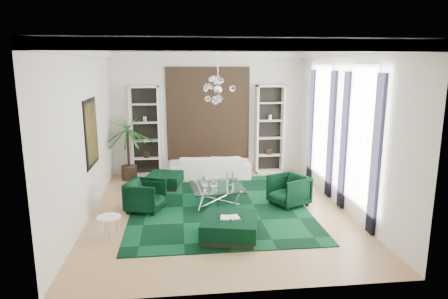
{
  "coord_description": "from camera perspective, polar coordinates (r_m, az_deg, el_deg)",
  "views": [
    {
      "loc": [
        -0.91,
        -8.98,
        3.44
      ],
      "look_at": [
        0.17,
        0.5,
        1.39
      ],
      "focal_mm": 32.0,
      "sensor_mm": 36.0,
      "label": 1
    }
  ],
  "objects": [
    {
      "name": "curtain_far_a",
      "position": [
        10.6,
        15.03,
        2.0
      ],
      "size": [
        0.07,
        0.3,
        3.25
      ],
      "primitive_type": "cube",
      "color": "black",
      "rests_on": "floor"
    },
    {
      "name": "wall_back",
      "position": [
        12.62,
        -2.3,
        5.13
      ],
      "size": [
        6.0,
        0.02,
        3.8
      ],
      "primitive_type": "cube",
      "color": "silver",
      "rests_on": "ground"
    },
    {
      "name": "shelving_left",
      "position": [
        12.51,
        -11.17,
        2.53
      ],
      "size": [
        0.9,
        0.38,
        2.8
      ],
      "primitive_type": null,
      "color": "white",
      "rests_on": "floor"
    },
    {
      "name": "armchair_left",
      "position": [
        9.72,
        -11.17,
        -6.49
      ],
      "size": [
        1.03,
        1.01,
        0.75
      ],
      "primitive_type": "imported",
      "rotation": [
        0.0,
        0.0,
        1.25
      ],
      "color": "black",
      "rests_on": "floor"
    },
    {
      "name": "curtain_near_b",
      "position": [
        9.83,
        16.79,
        1.13
      ],
      "size": [
        0.07,
        0.3,
        3.25
      ],
      "primitive_type": "cube",
      "color": "black",
      "rests_on": "floor"
    },
    {
      "name": "book",
      "position": [
        8.07,
        0.83,
        -9.63
      ],
      "size": [
        0.38,
        0.26,
        0.03
      ],
      "primitive_type": "cube",
      "color": "white",
      "rests_on": "ottoman_front"
    },
    {
      "name": "sofa",
      "position": [
        12.26,
        -2.01,
        -2.43
      ],
      "size": [
        2.44,
        0.98,
        0.71
      ],
      "primitive_type": "imported",
      "rotation": [
        0.0,
        0.0,
        3.13
      ],
      "color": "white",
      "rests_on": "floor"
    },
    {
      "name": "ottoman_side",
      "position": [
        11.46,
        -8.43,
        -4.41
      ],
      "size": [
        1.08,
        1.08,
        0.4
      ],
      "primitive_type": "cube",
      "rotation": [
        0.0,
        0.0,
        -0.22
      ],
      "color": "black",
      "rests_on": "floor"
    },
    {
      "name": "wall_front",
      "position": [
        5.76,
        2.87,
        -3.4
      ],
      "size": [
        6.0,
        0.02,
        3.8
      ],
      "primitive_type": "cube",
      "color": "silver",
      "rests_on": "ground"
    },
    {
      "name": "palm",
      "position": [
        12.23,
        -13.61,
        1.56
      ],
      "size": [
        2.0,
        2.0,
        2.53
      ],
      "primitive_type": null,
      "rotation": [
        0.0,
        0.0,
        0.32
      ],
      "color": "#19591E",
      "rests_on": "floor"
    },
    {
      "name": "chandelier",
      "position": [
        9.35,
        -0.88,
        8.52
      ],
      "size": [
        0.96,
        0.96,
        0.7
      ],
      "primitive_type": null,
      "rotation": [
        0.0,
        0.0,
        -0.28
      ],
      "color": "white",
      "rests_on": "ceiling"
    },
    {
      "name": "floor",
      "position": [
        9.67,
        -0.65,
        -8.77
      ],
      "size": [
        6.0,
        7.0,
        0.02
      ],
      "primitive_type": "cube",
      "color": "tan",
      "rests_on": "ground"
    },
    {
      "name": "tapestry",
      "position": [
        12.57,
        -2.29,
        5.1
      ],
      "size": [
        2.5,
        0.06,
        2.8
      ],
      "primitive_type": "cube",
      "color": "black",
      "rests_on": "wall_back"
    },
    {
      "name": "rug",
      "position": [
        9.94,
        -0.83,
        -8.05
      ],
      "size": [
        4.2,
        5.0,
        0.02
      ],
      "primitive_type": "cube",
      "color": "black",
      "rests_on": "floor"
    },
    {
      "name": "coffee_table",
      "position": [
        10.11,
        -0.98,
        -6.45
      ],
      "size": [
        1.38,
        1.38,
        0.44
      ],
      "primitive_type": null,
      "rotation": [
        0.0,
        0.0,
        0.09
      ],
      "color": "white",
      "rests_on": "floor"
    },
    {
      "name": "side_table",
      "position": [
        8.45,
        -16.05,
        -10.71
      ],
      "size": [
        0.62,
        0.62,
        0.45
      ],
      "primitive_type": "cylinder",
      "rotation": [
        0.0,
        0.0,
        0.43
      ],
      "color": "white",
      "rests_on": "floor"
    },
    {
      "name": "window_far",
      "position": [
        11.29,
        13.83,
        3.95
      ],
      "size": [
        0.03,
        1.1,
        2.9
      ],
      "primitive_type": "cube",
      "color": "white",
      "rests_on": "wall_right"
    },
    {
      "name": "shelving_right",
      "position": [
        12.79,
        6.54,
        2.89
      ],
      "size": [
        0.9,
        0.38,
        2.8
      ],
      "primitive_type": null,
      "color": "white",
      "rests_on": "floor"
    },
    {
      "name": "curtain_near_a",
      "position": [
        8.46,
        20.91,
        -0.9
      ],
      "size": [
        0.07,
        0.3,
        3.25
      ],
      "primitive_type": "cube",
      "color": "black",
      "rests_on": "floor"
    },
    {
      "name": "painting",
      "position": [
        9.93,
        -18.37,
        2.31
      ],
      "size": [
        0.04,
        1.3,
        1.6
      ],
      "primitive_type": "cube",
      "color": "black",
      "rests_on": "wall_left"
    },
    {
      "name": "ceiling",
      "position": [
        9.04,
        -0.71,
        14.49
      ],
      "size": [
        6.0,
        7.0,
        0.02
      ],
      "primitive_type": "cube",
      "color": "white",
      "rests_on": "ground"
    },
    {
      "name": "wall_left",
      "position": [
        9.35,
        -19.36,
        1.97
      ],
      "size": [
        0.02,
        7.0,
        3.8
      ],
      "primitive_type": "cube",
      "color": "silver",
      "rests_on": "ground"
    },
    {
      "name": "armchair_right",
      "position": [
        10.04,
        9.26,
        -5.77
      ],
      "size": [
        1.1,
        1.09,
        0.76
      ],
      "primitive_type": "imported",
      "rotation": [
        0.0,
        0.0,
        -1.14
      ],
      "color": "black",
      "rests_on": "floor"
    },
    {
      "name": "table_plant",
      "position": [
        9.78,
        1.03,
        -4.97
      ],
      "size": [
        0.17,
        0.15,
        0.25
      ],
      "primitive_type": "imported",
      "rotation": [
        0.0,
        0.0,
        -0.34
      ],
      "color": "#19591E",
      "rests_on": "coffee_table"
    },
    {
      "name": "ceiling_medallion",
      "position": [
        9.33,
        -0.9,
        14.17
      ],
      "size": [
        0.9,
        0.9,
        0.05
      ],
      "primitive_type": "cylinder",
      "color": "white",
      "rests_on": "ceiling"
    },
    {
      "name": "curtain_far_b",
      "position": [
        12.04,
        12.34,
        3.32
      ],
      "size": [
        0.07,
        0.3,
        3.25
      ],
      "primitive_type": "cube",
      "color": "black",
      "rests_on": "floor"
    },
    {
      "name": "ottoman_front",
      "position": [
        8.16,
        0.83,
        -11.13
      ],
      "size": [
        1.3,
        1.3,
        0.43
      ],
      "primitive_type": "cube",
      "rotation": [
        0.0,
        0.0,
        -0.23
      ],
      "color": "black",
      "rests_on": "floor"
    },
    {
      "name": "window_near",
      "position": [
        9.11,
        19.0,
        1.74
      ],
      "size": [
        0.03,
        1.1,
        2.9
      ],
      "primitive_type": "cube",
      "color": "white",
      "rests_on": "wall_right"
    },
    {
      "name": "wall_right",
      "position": [
        9.92,
        16.9,
        2.69
      ],
      "size": [
        0.02,
        7.0,
        3.8
      ],
      "primitive_type": "cube",
      "color": "silver",
      "rests_on": "ground"
    },
    {
      "name": "crown_molding",
      "position": [
        9.03,
        -0.71,
        13.79
      ],
      "size": [
        6.0,
        7.0,
        0.18
      ],
      "primitive_type": null,
      "color": "white",
      "rests_on": "ceiling"
    }
  ]
}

